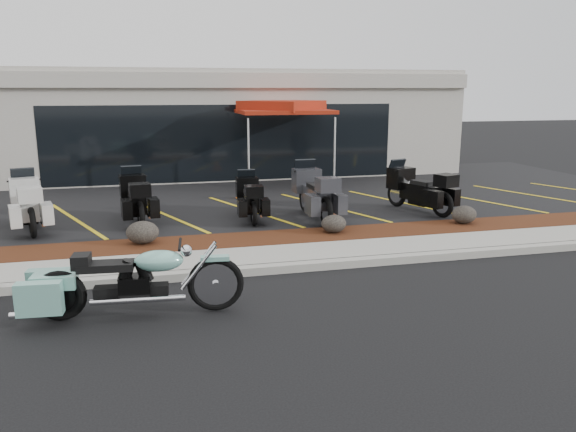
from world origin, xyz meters
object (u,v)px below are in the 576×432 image
object	(u,v)px
hero_cruiser	(215,276)
traffic_cone	(243,191)
touring_white	(25,195)
popup_canopy	(282,108)

from	to	relation	value
hero_cruiser	traffic_cone	bearing A→B (deg)	82.65
hero_cruiser	traffic_cone	distance (m)	8.25
touring_white	traffic_cone	size ratio (longest dim) A/B	5.31
popup_canopy	touring_white	bearing A→B (deg)	-161.45
hero_cruiser	popup_canopy	distance (m)	11.21
popup_canopy	hero_cruiser	bearing A→B (deg)	-119.49
touring_white	popup_canopy	size ratio (longest dim) A/B	0.66
traffic_cone	popup_canopy	size ratio (longest dim) A/B	0.12
hero_cruiser	touring_white	xyz separation A→B (m)	(-3.82, 6.30, 0.26)
traffic_cone	popup_canopy	world-z (taller)	popup_canopy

